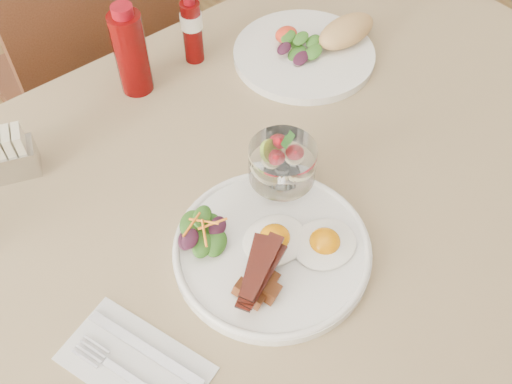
# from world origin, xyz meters

# --- Properties ---
(table) EXTENTS (1.33, 0.88, 0.75)m
(table) POSITION_xyz_m (0.00, 0.00, 0.66)
(table) COLOR brown
(table) RESTS_ON ground
(chair_far) EXTENTS (0.42, 0.42, 0.93)m
(chair_far) POSITION_xyz_m (0.00, 0.66, 0.52)
(chair_far) COLOR brown
(chair_far) RESTS_ON ground
(main_plate) EXTENTS (0.28, 0.28, 0.02)m
(main_plate) POSITION_xyz_m (-0.10, -0.10, 0.76)
(main_plate) COLOR white
(main_plate) RESTS_ON table
(fried_eggs) EXTENTS (0.16, 0.15, 0.03)m
(fried_eggs) POSITION_xyz_m (-0.07, -0.12, 0.78)
(fried_eggs) COLOR white
(fried_eggs) RESTS_ON main_plate
(bacon_potato_pile) EXTENTS (0.11, 0.08, 0.05)m
(bacon_potato_pile) POSITION_xyz_m (-0.16, -0.14, 0.79)
(bacon_potato_pile) COLOR brown
(bacon_potato_pile) RESTS_ON main_plate
(side_salad) EXTENTS (0.08, 0.07, 0.04)m
(side_salad) POSITION_xyz_m (-0.17, -0.03, 0.79)
(side_salad) COLOR #235516
(side_salad) RESTS_ON main_plate
(fruit_cup) EXTENTS (0.10, 0.10, 0.10)m
(fruit_cup) POSITION_xyz_m (-0.02, -0.02, 0.82)
(fruit_cup) COLOR white
(fruit_cup) RESTS_ON main_plate
(second_plate) EXTENTS (0.28, 0.27, 0.07)m
(second_plate) POSITION_xyz_m (0.24, 0.19, 0.77)
(second_plate) COLOR white
(second_plate) RESTS_ON table
(ketchup_bottle) EXTENTS (0.06, 0.06, 0.17)m
(ketchup_bottle) POSITION_xyz_m (-0.06, 0.32, 0.83)
(ketchup_bottle) COLOR #550405
(ketchup_bottle) RESTS_ON table
(hot_sauce_bottle) EXTENTS (0.05, 0.05, 0.14)m
(hot_sauce_bottle) POSITION_xyz_m (0.06, 0.32, 0.82)
(hot_sauce_bottle) COLOR #550405
(hot_sauce_bottle) RESTS_ON table
(sugar_caddy) EXTENTS (0.10, 0.08, 0.08)m
(sugar_caddy) POSITION_xyz_m (-0.32, 0.28, 0.79)
(sugar_caddy) COLOR #BCBDC2
(sugar_caddy) RESTS_ON table
(napkin_cutlery) EXTENTS (0.16, 0.21, 0.01)m
(napkin_cutlery) POSITION_xyz_m (-0.34, -0.11, 0.75)
(napkin_cutlery) COLOR silver
(napkin_cutlery) RESTS_ON table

